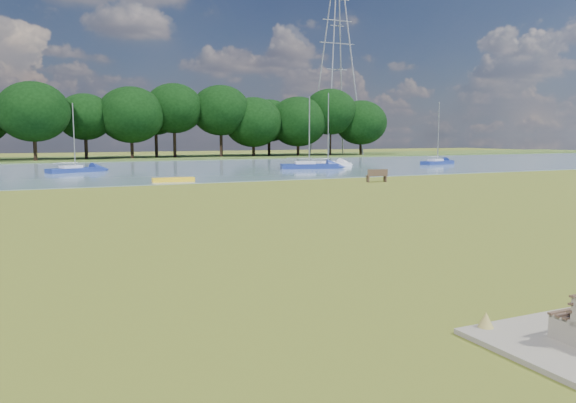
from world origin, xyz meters
name	(u,v)px	position (x,y,z in m)	size (l,w,h in m)	color
ground	(284,228)	(0.00, 0.00, 0.00)	(220.00, 220.00, 0.00)	olive
river	(122,170)	(0.00, 42.00, 0.00)	(220.00, 40.00, 0.10)	slate
far_bank	(92,159)	(0.00, 72.00, 0.00)	(220.00, 20.00, 0.40)	#4C6626
riverbank_bench	(377,176)	(16.15, 17.32, 0.53)	(1.77, 0.87, 1.05)	brown
kayak	(173,180)	(1.25, 24.00, 0.22)	(3.32, 0.77, 0.33)	yellow
pylon	(337,41)	(42.57, 70.00, 20.57)	(7.17, 5.03, 32.88)	#909399
tree_line	(23,113)	(-9.41, 68.00, 6.83)	(124.92, 9.51, 11.51)	black
sailboat_0	(327,163)	(22.74, 37.40, 0.47)	(6.24, 2.90, 8.57)	silver
sailboat_2	(437,161)	(38.08, 36.33, 0.49)	(5.52, 2.87, 7.92)	navy
sailboat_3	(309,164)	(19.13, 35.24, 0.54)	(6.53, 3.43, 7.94)	navy
sailboat_4	(75,168)	(-4.98, 39.60, 0.46)	(5.77, 3.65, 6.88)	navy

